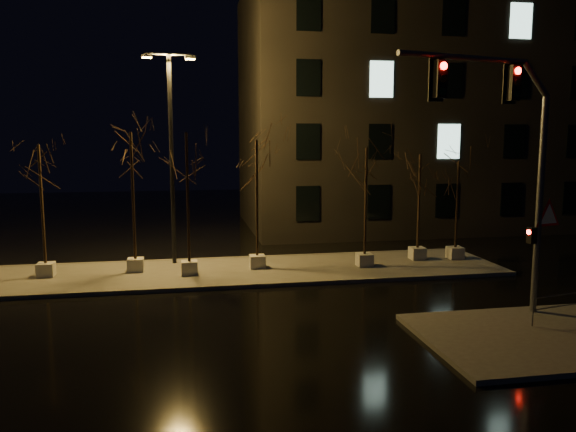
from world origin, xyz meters
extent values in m
plane|color=black|center=(0.00, 0.00, 0.00)|extent=(90.00, 90.00, 0.00)
cube|color=#4F4D46|center=(0.00, 6.00, 0.07)|extent=(22.00, 5.00, 0.15)
cube|color=#4F4D46|center=(7.50, -3.50, 0.07)|extent=(7.00, 5.00, 0.15)
cube|color=black|center=(14.00, 18.00, 7.50)|extent=(25.00, 12.00, 15.00)
cube|color=#A8A59D|center=(-8.09, 6.24, 0.43)|extent=(0.65, 0.65, 0.55)
cylinder|color=black|center=(-8.09, 6.24, 3.07)|extent=(0.11, 0.11, 4.73)
cube|color=#A8A59D|center=(-4.60, 6.47, 0.43)|extent=(0.65, 0.65, 0.55)
cylinder|color=black|center=(-4.60, 6.47, 3.32)|extent=(0.11, 0.11, 5.23)
cube|color=#A8A59D|center=(-2.38, 5.54, 0.43)|extent=(0.65, 0.65, 0.55)
cylinder|color=black|center=(-2.38, 5.54, 3.31)|extent=(0.11, 0.11, 5.23)
cube|color=#A8A59D|center=(0.50, 6.18, 0.43)|extent=(0.65, 0.65, 0.55)
cylinder|color=black|center=(0.50, 6.18, 3.15)|extent=(0.11, 0.11, 4.91)
cube|color=#A8A59D|center=(5.14, 5.66, 0.43)|extent=(0.65, 0.65, 0.55)
cylinder|color=black|center=(5.14, 5.66, 3.00)|extent=(0.11, 0.11, 4.59)
cube|color=#A8A59D|center=(7.97, 6.57, 0.43)|extent=(0.65, 0.65, 0.55)
cylinder|color=black|center=(7.97, 6.57, 2.83)|extent=(0.11, 0.11, 4.27)
cube|color=#A8A59D|center=(9.73, 6.34, 0.43)|extent=(0.65, 0.65, 0.55)
cylinder|color=black|center=(9.73, 6.34, 2.68)|extent=(0.11, 0.11, 3.96)
cylinder|color=#595B60|center=(8.46, -1.50, 3.56)|extent=(0.20, 0.20, 6.82)
cylinder|color=#595B60|center=(5.33, -2.28, 7.92)|extent=(4.45, 1.25, 0.16)
cube|color=black|center=(7.14, -1.83, 7.30)|extent=(0.39, 0.32, 1.02)
cube|color=black|center=(4.49, -2.49, 7.30)|extent=(0.39, 0.32, 1.02)
cube|color=black|center=(8.22, -1.56, 2.65)|extent=(0.29, 0.26, 0.51)
cone|color=red|center=(8.81, -1.47, 3.22)|extent=(1.15, 0.32, 1.18)
sphere|color=#FF0C07|center=(8.46, -1.50, 7.64)|extent=(0.20, 0.20, 0.20)
cylinder|color=black|center=(-3.03, 7.80, 4.69)|extent=(0.18, 0.18, 9.07)
cylinder|color=black|center=(-3.03, 7.80, 9.22)|extent=(2.00, 0.24, 0.09)
cube|color=yellow|center=(-3.93, 7.73, 9.09)|extent=(0.47, 0.29, 0.18)
cube|color=yellow|center=(-2.12, 7.87, 9.09)|extent=(0.47, 0.29, 0.18)
cylinder|color=#595B60|center=(7.57, -2.79, 0.55)|extent=(0.04, 0.04, 0.79)
cylinder|color=#595B60|center=(8.53, -2.60, 0.99)|extent=(1.91, 0.41, 0.04)
cylinder|color=#595B60|center=(8.53, -2.60, 0.64)|extent=(1.91, 0.41, 0.04)
camera|label=1|loc=(-2.50, -17.27, 5.69)|focal=35.00mm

